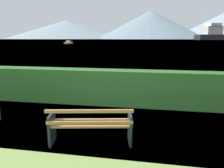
% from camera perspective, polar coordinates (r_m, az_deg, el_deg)
% --- Properties ---
extents(ground_plane, '(1400.00, 1400.00, 0.00)m').
position_cam_1_polar(ground_plane, '(4.94, -5.56, -15.21)').
color(ground_plane, olive).
extents(water_surface, '(620.00, 620.00, 0.00)m').
position_cam_1_polar(water_surface, '(313.64, 10.05, 11.62)').
color(water_surface, '#7A99A8').
rests_on(water_surface, ground_plane).
extents(park_bench, '(1.86, 0.89, 0.87)m').
position_cam_1_polar(park_bench, '(4.70, -5.74, -10.91)').
color(park_bench, '#A0703F').
rests_on(park_bench, ground_plane).
extents(hedge_row, '(12.55, 0.67, 1.21)m').
position_cam_1_polar(hedge_row, '(7.36, 0.28, -0.88)').
color(hedge_row, '#285B23').
rests_on(hedge_row, ground_plane).
extents(fishing_boat_near, '(1.79, 5.65, 1.32)m').
position_cam_1_polar(fishing_boat_near, '(88.91, -11.57, 10.81)').
color(fishing_boat_near, gold).
rests_on(fishing_boat_near, water_surface).
extents(distant_hills, '(757.84, 328.80, 81.18)m').
position_cam_1_polar(distant_hills, '(566.48, 13.96, 15.11)').
color(distant_hills, gray).
rests_on(distant_hills, ground_plane).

